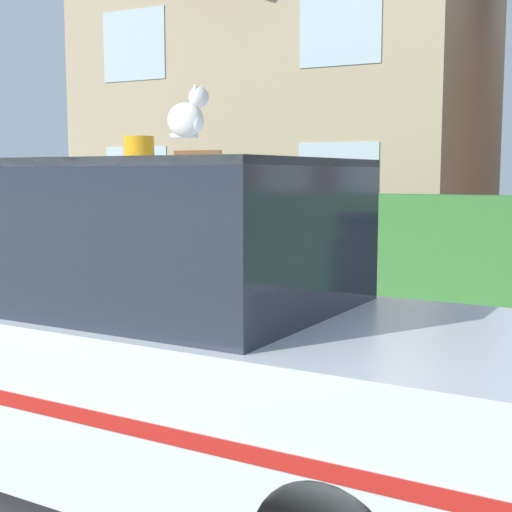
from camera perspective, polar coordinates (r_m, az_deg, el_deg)
name	(u,v)px	position (r m, az deg, el deg)	size (l,w,h in m)	color
road_strip	(109,403)	(5.46, -11.65, -11.47)	(28.00, 5.29, 0.01)	#424247
garden_hedge	(426,251)	(9.28, 13.47, 0.40)	(11.77, 0.59, 1.42)	#3D7F38
police_car	(154,335)	(3.92, -8.13, -6.29)	(4.40, 1.81, 1.87)	black
cat	(188,116)	(3.96, -5.43, 11.08)	(0.31, 0.20, 0.28)	silver
house_left	(298,59)	(15.62, 3.41, 15.42)	(7.83, 6.24, 7.98)	tan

